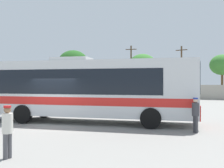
{
  "coord_description": "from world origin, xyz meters",
  "views": [
    {
      "loc": [
        7.84,
        -11.32,
        2.3
      ],
      "look_at": [
        1.55,
        4.71,
        2.18
      ],
      "focal_mm": 40.21,
      "sensor_mm": 36.0,
      "label": 1
    }
  ],
  "objects": [
    {
      "name": "parked_car_second_dark_blue",
      "position": [
        -6.65,
        19.72,
        0.75
      ],
      "size": [
        4.16,
        2.24,
        1.4
      ],
      "color": "navy",
      "rests_on": "ground_plane"
    },
    {
      "name": "utility_pole_near",
      "position": [
        -4.27,
        28.07,
        4.33
      ],
      "size": [
        1.8,
        0.34,
        8.29
      ],
      "color": "#4C3823",
      "rests_on": "ground_plane"
    },
    {
      "name": "coach_bus_silver_red",
      "position": [
        1.08,
        1.53,
        1.99
      ],
      "size": [
        12.39,
        4.25,
        3.73
      ],
      "color": "silver",
      "rests_on": "ground_plane"
    },
    {
      "name": "parked_car_leftmost_black",
      "position": [
        -13.01,
        20.48,
        0.8
      ],
      "size": [
        4.07,
        2.01,
        1.53
      ],
      "color": "black",
      "rests_on": "ground_plane"
    },
    {
      "name": "roadside_tree_left",
      "position": [
        -14.5,
        26.99,
        5.61
      ],
      "size": [
        5.31,
        5.31,
        7.88
      ],
      "color": "brown",
      "rests_on": "ground_plane"
    },
    {
      "name": "roadside_tree_midright",
      "position": [
        9.45,
        28.57,
        4.82
      ],
      "size": [
        3.53,
        3.53,
        6.35
      ],
      "color": "brown",
      "rests_on": "ground_plane"
    },
    {
      "name": "passenger_waiting_on_apron",
      "position": [
        2.16,
        -5.47,
        0.91
      ],
      "size": [
        0.35,
        0.35,
        1.6
      ],
      "color": "#4C4C51",
      "rests_on": "ground_plane"
    },
    {
      "name": "utility_pole_far",
      "position": [
        3.74,
        28.09,
        4.08
      ],
      "size": [
        1.78,
        0.52,
        7.8
      ],
      "color": "#4C3823",
      "rests_on": "ground_plane"
    },
    {
      "name": "ground_plane",
      "position": [
        0.0,
        10.0,
        0.0
      ],
      "size": [
        300.0,
        300.0,
        0.0
      ],
      "primitive_type": "plane",
      "color": "gray"
    },
    {
      "name": "attendant_by_bus_door",
      "position": [
        7.22,
        0.67,
        0.91
      ],
      "size": [
        0.45,
        0.45,
        1.6
      ],
      "color": "#38383D",
      "rests_on": "ground_plane"
    },
    {
      "name": "perimeter_wall",
      "position": [
        0.0,
        24.24,
        0.97
      ],
      "size": [
        80.0,
        0.3,
        1.95
      ],
      "primitive_type": "cube",
      "color": "#9E998C",
      "rests_on": "ground_plane"
    },
    {
      "name": "roadside_tree_midleft",
      "position": [
        -2.53,
        28.73,
        4.91
      ],
      "size": [
        4.72,
        4.72,
        6.93
      ],
      "color": "brown",
      "rests_on": "ground_plane"
    }
  ]
}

